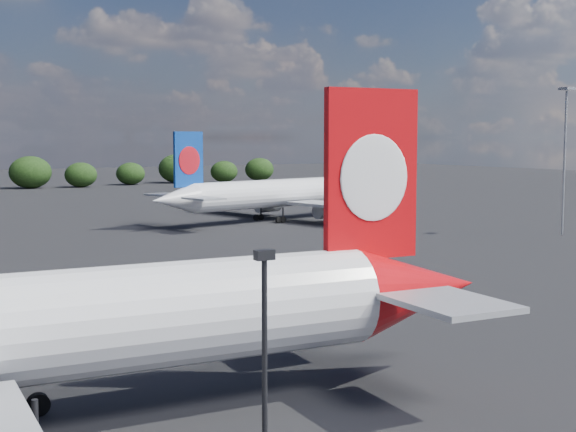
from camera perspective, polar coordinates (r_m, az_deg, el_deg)
qantas_airliner at (r=36.19m, az=-18.89°, el=-7.92°), size 47.48×45.13×15.50m
china_southern_airliner at (r=124.48m, az=-1.07°, el=1.55°), size 42.19×40.34×13.84m
apron_lamp_post at (r=23.27m, az=-1.67°, el=-12.98°), size 0.55×0.30×9.88m
floodlight_mast_near at (r=113.30m, az=19.11°, el=5.27°), size 1.60×1.60×19.62m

